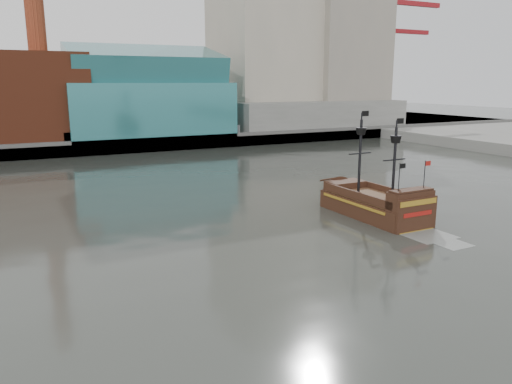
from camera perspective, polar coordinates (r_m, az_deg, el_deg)
ground at (r=31.13m, az=3.63°, el=-10.71°), size 400.00×400.00×0.00m
promenade_far at (r=118.08m, az=-19.59°, el=6.34°), size 220.00×60.00×2.00m
seawall at (r=89.02m, az=-17.12°, el=4.91°), size 220.00×1.00×2.60m
skyline at (r=111.65m, az=-17.21°, el=18.32°), size 149.00×45.00×62.00m
crane_a at (r=141.77m, az=14.98°, el=14.90°), size 22.50×4.00×32.25m
crane_b at (r=155.48m, az=15.14°, el=13.34°), size 19.10×4.00×26.25m
pirate_ship at (r=47.41m, az=13.42°, el=-1.65°), size 4.60×13.90×10.35m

